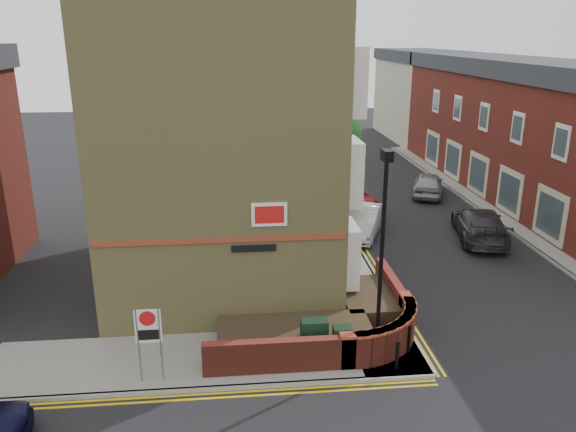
# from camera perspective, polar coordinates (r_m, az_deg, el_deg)

# --- Properties ---
(ground) EXTENTS (120.00, 120.00, 0.00)m
(ground) POSITION_cam_1_polar(r_m,az_deg,el_deg) (16.57, 4.37, -16.62)
(ground) COLOR black
(ground) RESTS_ON ground
(pavement_corner) EXTENTS (13.00, 3.00, 0.12)m
(pavement_corner) POSITION_cam_1_polar(r_m,az_deg,el_deg) (17.61, -8.15, -14.21)
(pavement_corner) COLOR gray
(pavement_corner) RESTS_ON ground
(pavement_main) EXTENTS (2.00, 32.00, 0.12)m
(pavement_main) POSITION_cam_1_polar(r_m,az_deg,el_deg) (31.18, 3.01, 0.59)
(pavement_main) COLOR gray
(pavement_main) RESTS_ON ground
(pavement_far) EXTENTS (4.00, 40.00, 0.12)m
(pavement_far) POSITION_cam_1_polar(r_m,az_deg,el_deg) (32.02, 23.72, -0.48)
(pavement_far) COLOR gray
(pavement_far) RESTS_ON ground
(kerb_side) EXTENTS (13.00, 0.15, 0.12)m
(kerb_side) POSITION_cam_1_polar(r_m,az_deg,el_deg) (16.37, -8.36, -17.01)
(kerb_side) COLOR gray
(kerb_side) RESTS_ON ground
(kerb_main_near) EXTENTS (0.15, 32.00, 0.12)m
(kerb_main_near) POSITION_cam_1_polar(r_m,az_deg,el_deg) (31.34, 4.82, 0.65)
(kerb_main_near) COLOR gray
(kerb_main_near) RESTS_ON ground
(kerb_main_far) EXTENTS (0.15, 40.00, 0.12)m
(kerb_main_far) POSITION_cam_1_polar(r_m,az_deg,el_deg) (31.10, 20.50, -0.61)
(kerb_main_far) COLOR gray
(kerb_main_far) RESTS_ON ground
(yellow_lines_side) EXTENTS (13.00, 0.28, 0.01)m
(yellow_lines_side) POSITION_cam_1_polar(r_m,az_deg,el_deg) (16.19, -8.39, -17.67)
(yellow_lines_side) COLOR gold
(yellow_lines_side) RESTS_ON ground
(yellow_lines_main) EXTENTS (0.28, 32.00, 0.01)m
(yellow_lines_main) POSITION_cam_1_polar(r_m,az_deg,el_deg) (31.40, 5.27, 0.57)
(yellow_lines_main) COLOR gold
(yellow_lines_main) RESTS_ON ground
(corner_building) EXTENTS (8.95, 10.40, 13.60)m
(corner_building) POSITION_cam_1_polar(r_m,az_deg,el_deg) (21.63, -6.46, 9.49)
(corner_building) COLOR #A09255
(corner_building) RESTS_ON ground
(garden_wall) EXTENTS (6.80, 6.00, 1.20)m
(garden_wall) POSITION_cam_1_polar(r_m,az_deg,el_deg) (18.64, 3.04, -12.28)
(garden_wall) COLOR maroon
(garden_wall) RESTS_ON ground
(lamppost) EXTENTS (0.25, 0.50, 6.30)m
(lamppost) POSITION_cam_1_polar(r_m,az_deg,el_deg) (16.33, 9.48, -4.00)
(lamppost) COLOR black
(lamppost) RESTS_ON pavement_corner
(utility_cabinet_large) EXTENTS (0.80, 0.45, 1.20)m
(utility_cabinet_large) POSITION_cam_1_polar(r_m,az_deg,el_deg) (17.22, 2.67, -12.28)
(utility_cabinet_large) COLOR black
(utility_cabinet_large) RESTS_ON pavement_corner
(utility_cabinet_small) EXTENTS (0.55, 0.40, 1.10)m
(utility_cabinet_small) POSITION_cam_1_polar(r_m,az_deg,el_deg) (17.11, 5.53, -12.75)
(utility_cabinet_small) COLOR black
(utility_cabinet_small) RESTS_ON pavement_corner
(bollard_near) EXTENTS (0.11, 0.11, 0.90)m
(bollard_near) POSITION_cam_1_polar(r_m,az_deg,el_deg) (17.00, 11.03, -13.65)
(bollard_near) COLOR black
(bollard_near) RESTS_ON pavement_corner
(bollard_far) EXTENTS (0.11, 0.11, 0.90)m
(bollard_far) POSITION_cam_1_polar(r_m,az_deg,el_deg) (17.82, 12.19, -12.14)
(bollard_far) COLOR black
(bollard_far) RESTS_ON pavement_corner
(zone_sign) EXTENTS (0.72, 0.07, 2.20)m
(zone_sign) POSITION_cam_1_polar(r_m,az_deg,el_deg) (16.11, -13.98, -11.36)
(zone_sign) COLOR slate
(zone_sign) RESTS_ON pavement_corner
(far_terrace) EXTENTS (5.40, 30.40, 8.00)m
(far_terrace) POSITION_cam_1_polar(r_m,az_deg,el_deg) (35.25, 23.60, 7.82)
(far_terrace) COLOR maroon
(far_terrace) RESTS_ON ground
(far_terrace_cream) EXTENTS (5.40, 12.40, 8.00)m
(far_terrace_cream) POSITION_cam_1_polar(r_m,az_deg,el_deg) (54.40, 12.96, 11.98)
(far_terrace_cream) COLOR #B4A895
(far_terrace_cream) RESTS_ON ground
(tree_near) EXTENTS (3.64, 3.65, 6.70)m
(tree_near) POSITION_cam_1_polar(r_m,az_deg,el_deg) (28.20, 3.76, 8.43)
(tree_near) COLOR #382B1E
(tree_near) RESTS_ON pavement_main
(tree_mid) EXTENTS (4.03, 4.03, 7.42)m
(tree_mid) POSITION_cam_1_polar(r_m,az_deg,el_deg) (35.97, 1.71, 11.34)
(tree_mid) COLOR #382B1E
(tree_mid) RESTS_ON pavement_main
(tree_far) EXTENTS (3.81, 3.81, 7.00)m
(tree_far) POSITION_cam_1_polar(r_m,az_deg,el_deg) (43.90, 0.36, 12.20)
(tree_far) COLOR #382B1E
(tree_far) RESTS_ON pavement_main
(traffic_light_assembly) EXTENTS (0.20, 0.16, 4.20)m
(traffic_light_assembly) POSITION_cam_1_polar(r_m,az_deg,el_deg) (39.27, 1.71, 8.35)
(traffic_light_assembly) COLOR black
(traffic_light_assembly) RESTS_ON pavement_main
(silver_car_near) EXTENTS (3.15, 4.62, 1.44)m
(silver_car_near) POSITION_cam_1_polar(r_m,az_deg,el_deg) (27.50, 7.57, -0.51)
(silver_car_near) COLOR #A8ABB0
(silver_car_near) RESTS_ON ground
(red_car_main) EXTENTS (3.01, 5.44, 1.44)m
(red_car_main) POSITION_cam_1_polar(r_m,az_deg,el_deg) (31.29, 6.22, 1.84)
(red_car_main) COLOR maroon
(red_car_main) RESTS_ON ground
(grey_car_far) EXTENTS (3.24, 5.52, 1.50)m
(grey_car_far) POSITION_cam_1_polar(r_m,az_deg,el_deg) (28.25, 18.91, -0.79)
(grey_car_far) COLOR #29292D
(grey_car_far) RESTS_ON ground
(silver_car_far) EXTENTS (3.04, 4.52, 1.43)m
(silver_car_far) POSITION_cam_1_polar(r_m,az_deg,el_deg) (35.09, 14.03, 3.18)
(silver_car_far) COLOR gray
(silver_car_far) RESTS_ON ground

